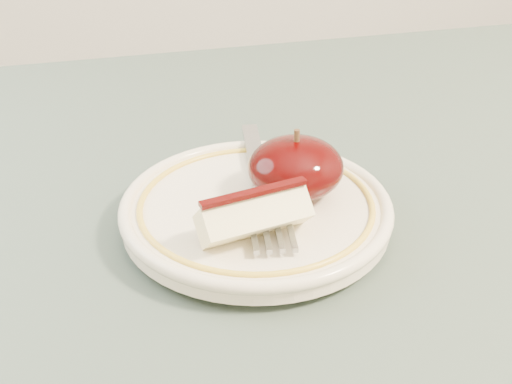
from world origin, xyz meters
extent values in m
cylinder|color=brown|center=(0.40, 0.40, 0.35)|extent=(0.05, 0.05, 0.71)
cube|color=#3D4B42|center=(0.00, 0.00, 0.73)|extent=(0.90, 0.90, 0.04)
cylinder|color=#EDE2C7|center=(0.01, 0.09, 0.75)|extent=(0.10, 0.10, 0.01)
cylinder|color=#EDE2C7|center=(0.01, 0.09, 0.76)|extent=(0.18, 0.18, 0.01)
torus|color=#EDE2C7|center=(0.01, 0.09, 0.77)|extent=(0.18, 0.18, 0.01)
torus|color=gold|center=(0.01, 0.09, 0.77)|extent=(0.16, 0.16, 0.00)
ellipsoid|color=black|center=(0.04, 0.10, 0.79)|extent=(0.07, 0.06, 0.04)
cylinder|color=#472D19|center=(0.04, 0.10, 0.81)|extent=(0.00, 0.00, 0.01)
cube|color=#F9EFB8|center=(0.00, 0.06, 0.78)|extent=(0.07, 0.04, 0.03)
cube|color=#330101|center=(0.00, 0.06, 0.80)|extent=(0.07, 0.02, 0.00)
cube|color=gray|center=(0.02, 0.15, 0.77)|extent=(0.02, 0.09, 0.00)
cube|color=gray|center=(0.01, 0.10, 0.77)|extent=(0.01, 0.03, 0.00)
cube|color=gray|center=(0.01, 0.07, 0.77)|extent=(0.03, 0.02, 0.00)
cube|color=gray|center=(0.02, 0.05, 0.77)|extent=(0.01, 0.04, 0.00)
cube|color=gray|center=(0.01, 0.05, 0.77)|extent=(0.01, 0.04, 0.00)
cube|color=gray|center=(0.00, 0.05, 0.77)|extent=(0.01, 0.04, 0.00)
cube|color=gray|center=(-0.01, 0.05, 0.77)|extent=(0.01, 0.04, 0.00)
camera|label=1|loc=(-0.09, -0.30, 1.02)|focal=50.00mm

